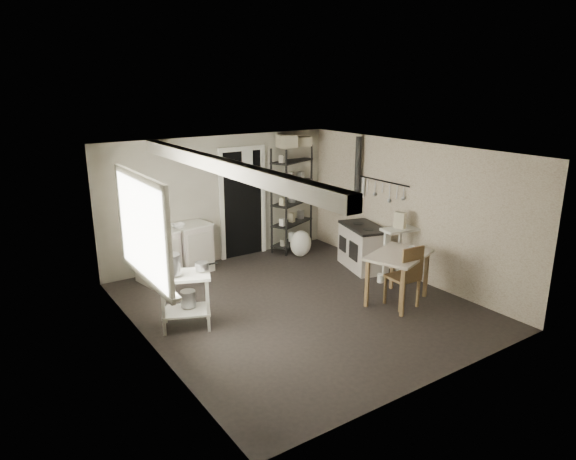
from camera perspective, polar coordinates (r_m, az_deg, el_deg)
floor at (r=7.75m, az=1.26°, el=-8.35°), size 5.00×5.00×0.00m
ceiling at (r=7.11m, az=1.37°, el=8.76°), size 5.00×5.00×0.00m
wall_back at (r=9.43m, az=-7.53°, el=3.39°), size 4.50×0.02×2.30m
wall_front at (r=5.62m, az=16.34°, el=-6.14°), size 4.50×0.02×2.30m
wall_left at (r=6.38m, az=-15.44°, el=-3.37°), size 0.02×5.00×2.30m
wall_right at (r=8.80m, az=13.35°, el=2.16°), size 0.02×5.00×2.30m
window at (r=6.46m, az=-16.00°, el=0.11°), size 0.12×1.76×1.28m
doorway at (r=9.64m, az=-5.03°, el=2.84°), size 0.96×0.10×2.08m
ceiling_beam at (r=6.51m, az=-7.34°, el=7.04°), size 0.18×5.00×0.18m
wallpaper_panel at (r=8.79m, az=13.31°, el=2.15°), size 0.01×5.00×2.30m
utensil_rail at (r=9.08m, az=10.48°, el=5.34°), size 0.06×1.20×0.44m
prep_table at (r=7.08m, az=-11.30°, el=-7.61°), size 0.81×0.70×0.77m
stockpot at (r=6.83m, az=-12.88°, el=-3.75°), size 0.32×0.32×0.27m
saucepan at (r=6.96m, az=-9.55°, el=-3.96°), size 0.23×0.23×0.10m
bucket at (r=7.15m, az=-11.04°, el=-7.49°), size 0.22×0.22×0.22m
base_cabinets at (r=8.92m, az=-12.46°, el=-2.21°), size 1.40×0.79×0.87m
mixing_bowl at (r=8.76m, az=-12.05°, el=0.87°), size 0.37×0.37×0.07m
counter_cup at (r=8.55m, az=-14.36°, el=0.44°), size 0.16×0.16×0.10m
shelf_rack at (r=10.03m, az=0.44°, el=3.14°), size 1.03×0.72×2.03m
shelf_jar at (r=9.79m, az=-1.12°, el=5.31°), size 0.11×0.11×0.19m
storage_box_a at (r=9.71m, az=-0.14°, el=9.06°), size 0.41×0.38×0.24m
storage_box_b at (r=9.95m, az=1.63°, el=9.11°), size 0.31×0.30×0.18m
stove at (r=9.19m, az=8.34°, el=-1.58°), size 0.79×1.10×0.78m
stovepipe at (r=9.44m, az=7.74°, el=6.12°), size 0.11×0.11×1.31m
side_ledge at (r=8.74m, az=12.11°, el=-2.80°), size 0.63×0.40×0.90m
oats_box at (r=8.58m, az=12.33°, el=0.89°), size 0.16×0.21×0.27m
work_table at (r=7.91m, az=12.05°, el=-5.23°), size 1.18×1.00×0.76m
table_cup at (r=7.85m, az=13.56°, el=-2.16°), size 0.14×0.14×0.10m
chair at (r=7.75m, az=12.61°, el=-4.87°), size 0.42×0.44×0.96m
flour_sack at (r=9.75m, az=1.42°, el=-1.58°), size 0.53×0.50×0.51m
floor_crock at (r=8.70m, az=10.23°, el=-5.26°), size 0.13×0.13×0.14m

